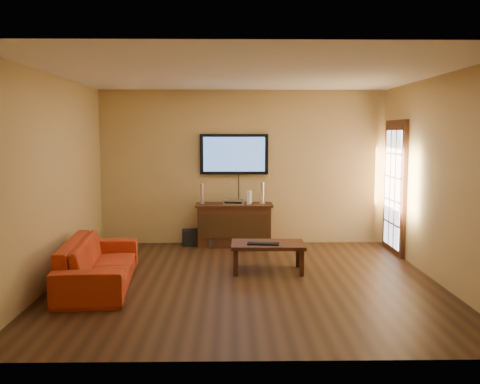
{
  "coord_description": "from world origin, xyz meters",
  "views": [
    {
      "loc": [
        -0.2,
        -6.9,
        1.95
      ],
      "look_at": [
        -0.08,
        0.8,
        1.1
      ],
      "focal_mm": 40.0,
      "sensor_mm": 36.0,
      "label": 1
    }
  ],
  "objects_px": {
    "coffee_table": "(268,247)",
    "speaker_left": "(202,194)",
    "media_console": "(234,225)",
    "television": "(234,154)",
    "av_receiver": "(234,202)",
    "bottle": "(210,243)",
    "speaker_right": "(262,194)",
    "subwoofer": "(191,237)",
    "keyboard": "(263,244)",
    "game_console": "(249,197)",
    "sofa": "(99,255)"
  },
  "relations": [
    {
      "from": "coffee_table",
      "to": "speaker_left",
      "type": "bearing_deg",
      "value": 119.81
    },
    {
      "from": "sofa",
      "to": "subwoofer",
      "type": "relative_size",
      "value": 7.58
    },
    {
      "from": "television",
      "to": "keyboard",
      "type": "bearing_deg",
      "value": -79.25
    },
    {
      "from": "av_receiver",
      "to": "bottle",
      "type": "bearing_deg",
      "value": -147.35
    },
    {
      "from": "sofa",
      "to": "av_receiver",
      "type": "relative_size",
      "value": 5.95
    },
    {
      "from": "television",
      "to": "game_console",
      "type": "bearing_deg",
      "value": -40.4
    },
    {
      "from": "sofa",
      "to": "speaker_right",
      "type": "bearing_deg",
      "value": -47.48
    },
    {
      "from": "media_console",
      "to": "bottle",
      "type": "distance_m",
      "value": 0.54
    },
    {
      "from": "television",
      "to": "keyboard",
      "type": "distance_m",
      "value": 2.4
    },
    {
      "from": "media_console",
      "to": "av_receiver",
      "type": "bearing_deg",
      "value": -91.16
    },
    {
      "from": "television",
      "to": "av_receiver",
      "type": "distance_m",
      "value": 0.85
    },
    {
      "from": "speaker_left",
      "to": "speaker_right",
      "type": "xyz_separation_m",
      "value": [
        1.05,
        -0.0,
        0.01
      ]
    },
    {
      "from": "sofa",
      "to": "subwoofer",
      "type": "xyz_separation_m",
      "value": [
        0.98,
        2.48,
        -0.27
      ]
    },
    {
      "from": "media_console",
      "to": "coffee_table",
      "type": "distance_m",
      "value": 1.8
    },
    {
      "from": "keyboard",
      "to": "speaker_right",
      "type": "bearing_deg",
      "value": 87.02
    },
    {
      "from": "av_receiver",
      "to": "speaker_left",
      "type": "bearing_deg",
      "value": 179.94
    },
    {
      "from": "sofa",
      "to": "speaker_left",
      "type": "bearing_deg",
      "value": -30.95
    },
    {
      "from": "coffee_table",
      "to": "speaker_left",
      "type": "relative_size",
      "value": 3.01
    },
    {
      "from": "coffee_table",
      "to": "speaker_left",
      "type": "height_order",
      "value": "speaker_left"
    },
    {
      "from": "speaker_left",
      "to": "keyboard",
      "type": "xyz_separation_m",
      "value": [
        0.95,
        -1.88,
        -0.47
      ]
    },
    {
      "from": "sofa",
      "to": "game_console",
      "type": "distance_m",
      "value": 3.17
    },
    {
      "from": "coffee_table",
      "to": "sofa",
      "type": "xyz_separation_m",
      "value": [
        -2.21,
        -0.67,
        0.05
      ]
    },
    {
      "from": "television",
      "to": "speaker_left",
      "type": "distance_m",
      "value": 0.9
    },
    {
      "from": "speaker_right",
      "to": "game_console",
      "type": "relative_size",
      "value": 1.59
    },
    {
      "from": "game_console",
      "to": "keyboard",
      "type": "height_order",
      "value": "game_console"
    },
    {
      "from": "speaker_right",
      "to": "av_receiver",
      "type": "relative_size",
      "value": 1.06
    },
    {
      "from": "speaker_right",
      "to": "sofa",
      "type": "bearing_deg",
      "value": -132.38
    },
    {
      "from": "subwoofer",
      "to": "keyboard",
      "type": "xyz_separation_m",
      "value": [
        1.15,
        -1.92,
        0.29
      ]
    },
    {
      "from": "speaker_right",
      "to": "subwoofer",
      "type": "height_order",
      "value": "speaker_right"
    },
    {
      "from": "media_console",
      "to": "bottle",
      "type": "xyz_separation_m",
      "value": [
        -0.41,
        -0.23,
        -0.28
      ]
    },
    {
      "from": "coffee_table",
      "to": "subwoofer",
      "type": "height_order",
      "value": "coffee_table"
    },
    {
      "from": "media_console",
      "to": "speaker_left",
      "type": "height_order",
      "value": "speaker_left"
    },
    {
      "from": "media_console",
      "to": "television",
      "type": "xyz_separation_m",
      "value": [
        0.0,
        0.21,
        1.21
      ]
    },
    {
      "from": "coffee_table",
      "to": "game_console",
      "type": "distance_m",
      "value": 1.81
    },
    {
      "from": "subwoofer",
      "to": "coffee_table",
      "type": "bearing_deg",
      "value": -65.86
    },
    {
      "from": "sofa",
      "to": "subwoofer",
      "type": "bearing_deg",
      "value": -26.72
    },
    {
      "from": "av_receiver",
      "to": "bottle",
      "type": "height_order",
      "value": "av_receiver"
    },
    {
      "from": "television",
      "to": "speaker_right",
      "type": "xyz_separation_m",
      "value": [
        0.49,
        -0.18,
        -0.68
      ]
    },
    {
      "from": "sofa",
      "to": "speaker_left",
      "type": "xyz_separation_m",
      "value": [
        1.19,
        2.45,
        0.49
      ]
    },
    {
      "from": "bottle",
      "to": "subwoofer",
      "type": "bearing_deg",
      "value": 140.38
    },
    {
      "from": "coffee_table",
      "to": "subwoofer",
      "type": "xyz_separation_m",
      "value": [
        -1.23,
        1.81,
        -0.22
      ]
    },
    {
      "from": "subwoofer",
      "to": "game_console",
      "type": "bearing_deg",
      "value": -14.39
    },
    {
      "from": "av_receiver",
      "to": "game_console",
      "type": "bearing_deg",
      "value": 15.98
    },
    {
      "from": "media_console",
      "to": "subwoofer",
      "type": "relative_size",
      "value": 4.87
    },
    {
      "from": "media_console",
      "to": "television",
      "type": "bearing_deg",
      "value": 90.0
    },
    {
      "from": "av_receiver",
      "to": "keyboard",
      "type": "relative_size",
      "value": 0.76
    },
    {
      "from": "game_console",
      "to": "av_receiver",
      "type": "bearing_deg",
      "value": -155.01
    },
    {
      "from": "av_receiver",
      "to": "media_console",
      "type": "bearing_deg",
      "value": 97.37
    },
    {
      "from": "television",
      "to": "coffee_table",
      "type": "height_order",
      "value": "television"
    },
    {
      "from": "coffee_table",
      "to": "keyboard",
      "type": "bearing_deg",
      "value": -125.06
    }
  ]
}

